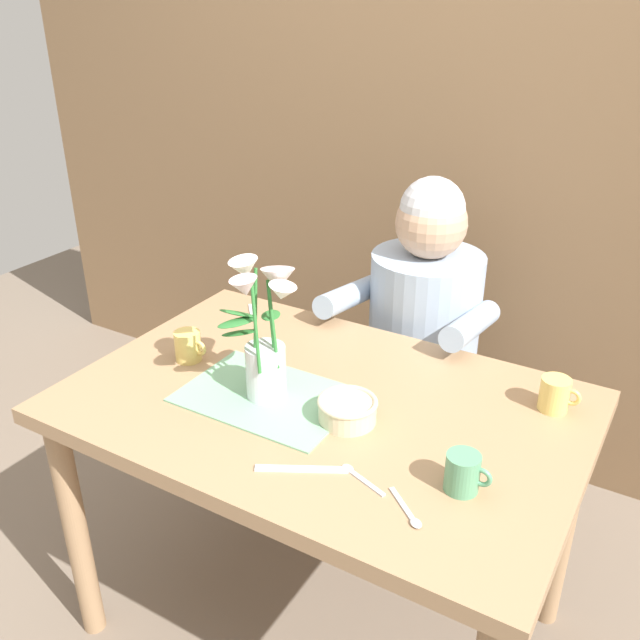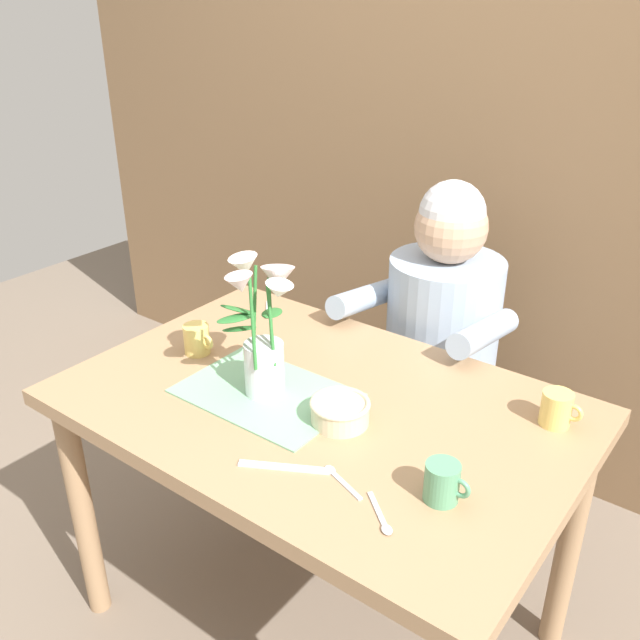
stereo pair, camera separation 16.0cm
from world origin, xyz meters
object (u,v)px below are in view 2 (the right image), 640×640
(seated_person, at_px, (439,362))
(tea_cup, at_px, (443,482))
(ceramic_mug, at_px, (197,339))
(dinner_knife, at_px, (284,467))
(flower_vase, at_px, (263,333))
(ceramic_bowl, at_px, (340,411))
(coffee_cup, at_px, (557,409))

(seated_person, xyz_separation_m, tea_cup, (0.39, -0.75, 0.22))
(ceramic_mug, xyz_separation_m, tea_cup, (0.79, -0.13, 0.00))
(seated_person, relative_size, dinner_knife, 5.97)
(flower_vase, relative_size, ceramic_bowl, 2.55)
(ceramic_bowl, distance_m, ceramic_mug, 0.49)
(seated_person, relative_size, ceramic_mug, 12.20)
(seated_person, height_order, ceramic_mug, seated_person)
(dinner_knife, height_order, ceramic_mug, ceramic_mug)
(ceramic_mug, bearing_deg, flower_vase, -9.05)
(flower_vase, distance_m, dinner_knife, 0.33)
(flower_vase, height_order, dinner_knife, flower_vase)
(dinner_knife, distance_m, coffee_cup, 0.62)
(ceramic_bowl, distance_m, coffee_cup, 0.48)
(ceramic_bowl, relative_size, coffee_cup, 1.46)
(seated_person, distance_m, ceramic_bowl, 0.70)
(seated_person, xyz_separation_m, flower_vase, (-0.12, -0.67, 0.34))
(dinner_knife, relative_size, tea_cup, 2.04)
(ceramic_mug, bearing_deg, coffee_cup, 15.89)
(seated_person, bearing_deg, dinner_knife, -88.21)
(tea_cup, bearing_deg, coffee_cup, 77.47)
(seated_person, xyz_separation_m, dinner_knife, (0.09, -0.86, 0.18))
(coffee_cup, xyz_separation_m, ceramic_mug, (-0.87, -0.25, 0.00))
(coffee_cup, bearing_deg, ceramic_bowl, -143.71)
(coffee_cup, bearing_deg, flower_vase, -154.00)
(dinner_knife, bearing_deg, ceramic_bowl, 62.65)
(dinner_knife, distance_m, tea_cup, 0.32)
(dinner_knife, bearing_deg, flower_vase, 110.18)
(flower_vase, xyz_separation_m, ceramic_bowl, (0.21, 0.01, -0.13))
(seated_person, height_order, ceramic_bowl, seated_person)
(flower_vase, distance_m, ceramic_mug, 0.30)
(dinner_knife, xyz_separation_m, coffee_cup, (0.38, 0.48, 0.04))
(coffee_cup, distance_m, tea_cup, 0.38)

